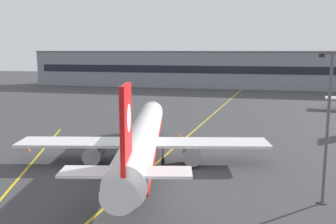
{
  "coord_description": "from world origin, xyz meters",
  "views": [
    {
      "loc": [
        10.76,
        -31.15,
        14.4
      ],
      "look_at": [
        0.23,
        14.47,
        6.68
      ],
      "focal_mm": 40.29,
      "sensor_mm": 36.0,
      "label": 1
    }
  ],
  "objects_px": {
    "airliner_foreground": "(143,138)",
    "safety_cone_by_nose_gear": "(179,135)",
    "safety_cone_by_port_wing": "(29,149)",
    "apron_lamp_post": "(327,127)"
  },
  "relations": [
    {
      "from": "airliner_foreground",
      "to": "safety_cone_by_nose_gear",
      "type": "distance_m",
      "value": 16.76
    },
    {
      "from": "safety_cone_by_nose_gear",
      "to": "safety_cone_by_port_wing",
      "type": "bearing_deg",
      "value": -144.4
    },
    {
      "from": "safety_cone_by_nose_gear",
      "to": "safety_cone_by_port_wing",
      "type": "relative_size",
      "value": 1.0
    },
    {
      "from": "apron_lamp_post",
      "to": "safety_cone_by_port_wing",
      "type": "xyz_separation_m",
      "value": [
        -38.26,
        10.56,
        -7.18
      ]
    },
    {
      "from": "airliner_foreground",
      "to": "apron_lamp_post",
      "type": "bearing_deg",
      "value": -21.72
    },
    {
      "from": "airliner_foreground",
      "to": "safety_cone_by_nose_gear",
      "type": "height_order",
      "value": "airliner_foreground"
    },
    {
      "from": "apron_lamp_post",
      "to": "safety_cone_by_nose_gear",
      "type": "bearing_deg",
      "value": 127.6
    },
    {
      "from": "apron_lamp_post",
      "to": "safety_cone_by_nose_gear",
      "type": "xyz_separation_m",
      "value": [
        -18.84,
        24.47,
        -7.18
      ]
    },
    {
      "from": "safety_cone_by_nose_gear",
      "to": "safety_cone_by_port_wing",
      "type": "xyz_separation_m",
      "value": [
        -19.42,
        -13.9,
        0.0
      ]
    },
    {
      "from": "safety_cone_by_port_wing",
      "to": "safety_cone_by_nose_gear",
      "type": "bearing_deg",
      "value": 35.6
    }
  ]
}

